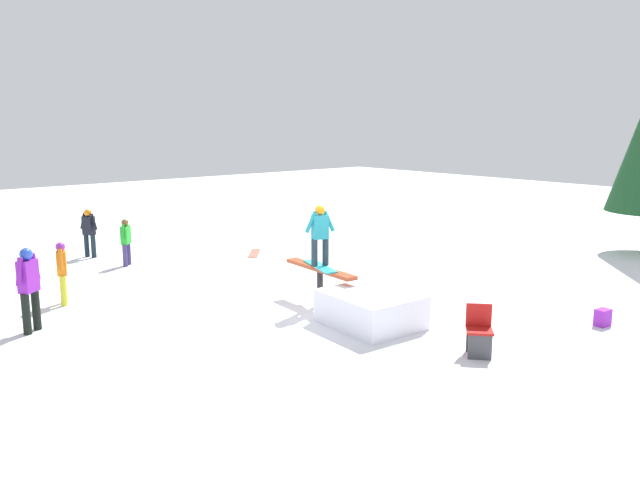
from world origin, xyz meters
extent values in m
plane|color=white|center=(0.00, 0.00, 0.00)|extent=(60.00, 60.00, 0.00)
cylinder|color=black|center=(0.00, 0.00, 0.39)|extent=(0.14, 0.14, 0.79)
cube|color=#A53F1E|center=(0.00, 0.00, 0.83)|extent=(2.26, 0.43, 0.08)
cube|color=white|center=(-1.70, 0.12, 0.33)|extent=(1.90, 1.62, 0.67)
cube|color=#27BCCC|center=(0.00, 0.00, 0.88)|extent=(1.33, 0.66, 0.03)
cylinder|color=#1F2F37|center=(-0.04, -0.13, 1.19)|extent=(0.14, 0.14, 0.60)
cylinder|color=#1F2F37|center=(0.04, 0.13, 1.19)|extent=(0.14, 0.14, 0.60)
cube|color=teal|center=(0.00, 0.00, 1.75)|extent=(0.30, 0.38, 0.52)
cylinder|color=teal|center=(-0.06, -0.20, 1.87)|extent=(0.16, 0.29, 0.48)
cylinder|color=teal|center=(0.06, 0.20, 1.87)|extent=(0.16, 0.29, 0.48)
sphere|color=orange|center=(0.00, 0.00, 2.12)|extent=(0.22, 0.22, 0.22)
cylinder|color=black|center=(2.15, 5.49, 0.40)|extent=(0.15, 0.15, 0.80)
cylinder|color=black|center=(2.32, 5.26, 0.40)|extent=(0.15, 0.15, 0.80)
cube|color=purple|center=(2.24, 5.37, 1.11)|extent=(0.40, 0.43, 0.62)
cylinder|color=purple|center=(2.10, 5.56, 1.25)|extent=(0.20, 0.22, 0.54)
cylinder|color=purple|center=(2.38, 5.19, 1.25)|extent=(0.20, 0.22, 0.54)
sphere|color=blue|center=(2.24, 5.37, 1.53)|extent=(0.24, 0.24, 0.24)
cylinder|color=gold|center=(3.84, 4.23, 0.34)|extent=(0.13, 0.13, 0.67)
cylinder|color=gold|center=(3.61, 4.32, 0.34)|extent=(0.13, 0.13, 0.67)
cube|color=orange|center=(3.72, 4.28, 0.94)|extent=(0.36, 0.29, 0.52)
cylinder|color=orange|center=(3.91, 4.21, 1.06)|extent=(0.20, 0.14, 0.46)
cylinder|color=orange|center=(3.54, 4.35, 1.06)|extent=(0.20, 0.14, 0.46)
sphere|color=purple|center=(3.72, 4.28, 1.30)|extent=(0.20, 0.20, 0.20)
cylinder|color=#16242C|center=(8.32, 2.09, 0.34)|extent=(0.14, 0.14, 0.68)
cylinder|color=#16242C|center=(8.08, 1.98, 0.34)|extent=(0.14, 0.14, 0.68)
cube|color=black|center=(8.20, 2.03, 0.96)|extent=(0.40, 0.33, 0.55)
cylinder|color=black|center=(8.39, 2.12, 1.08)|extent=(0.24, 0.17, 0.49)
cylinder|color=black|center=(8.01, 1.94, 1.08)|extent=(0.24, 0.17, 0.49)
sphere|color=orange|center=(8.20, 2.03, 1.34)|extent=(0.22, 0.22, 0.22)
cylinder|color=#3E3268|center=(6.35, 1.74, 0.31)|extent=(0.13, 0.13, 0.62)
cylinder|color=#3E3268|center=(6.52, 1.57, 0.31)|extent=(0.13, 0.13, 0.62)
cube|color=green|center=(6.43, 1.65, 0.87)|extent=(0.35, 0.35, 0.50)
cylinder|color=green|center=(6.30, 1.79, 0.99)|extent=(0.20, 0.20, 0.45)
cylinder|color=green|center=(6.57, 1.51, 0.99)|extent=(0.20, 0.20, 0.45)
sphere|color=brown|center=(6.43, 1.65, 1.22)|extent=(0.20, 0.20, 0.20)
cube|color=#EC6A54|center=(5.46, -1.99, 0.01)|extent=(1.14, 1.02, 0.02)
cube|color=#3F3F44|center=(-4.20, 0.00, 0.22)|extent=(0.31, 0.29, 0.44)
cube|color=#3F3F44|center=(-3.96, -0.27, 0.22)|extent=(0.31, 0.29, 0.44)
cube|color=red|center=(-4.08, -0.13, 0.46)|extent=(0.62, 0.62, 0.04)
cube|color=red|center=(-3.95, -0.28, 0.68)|extent=(0.35, 0.32, 0.40)
cube|color=purple|center=(-4.70, -3.36, 0.17)|extent=(0.25, 0.32, 0.34)
camera|label=1|loc=(-10.10, 8.57, 4.00)|focal=35.00mm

